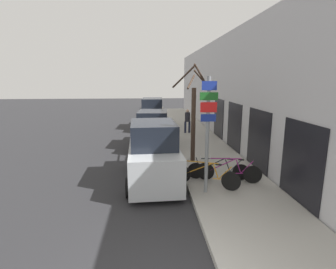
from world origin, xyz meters
name	(u,v)px	position (x,y,z in m)	size (l,w,h in m)	color
ground_plane	(155,146)	(0.00, 11.20, 0.00)	(80.00, 80.00, 0.00)	#28282B
sidewalk_curb	(191,134)	(2.60, 14.00, 0.07)	(3.20, 32.00, 0.15)	#9E9B93
building_facade	(217,89)	(4.35, 13.91, 3.22)	(0.23, 32.00, 6.50)	#BCBCC1
signpost	(207,131)	(1.53, 4.26, 2.25)	(0.57, 0.14, 3.81)	gray
bicycle_0	(206,176)	(1.62, 4.74, 0.54)	(2.16, 1.20, 0.91)	black
bicycle_1	(229,171)	(2.56, 5.11, 0.54)	(2.28, 0.75, 0.92)	black
bicycle_2	(218,170)	(2.24, 5.34, 0.52)	(2.27, 0.55, 0.86)	black
parked_car_0	(153,155)	(-0.19, 5.66, 1.07)	(2.12, 4.27, 2.34)	#B2B7BC
parked_car_1	(153,130)	(-0.10, 11.08, 0.96)	(2.25, 4.28, 2.11)	black
parked_car_2	(153,115)	(-0.03, 17.00, 1.09)	(2.10, 4.76, 2.42)	gray
pedestrian_near	(187,119)	(2.38, 14.25, 1.11)	(0.44, 0.37, 1.66)	#1E2338
street_tree	(194,116)	(1.69, 7.82, 2.25)	(1.80, 1.72, 4.39)	#3D2D23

